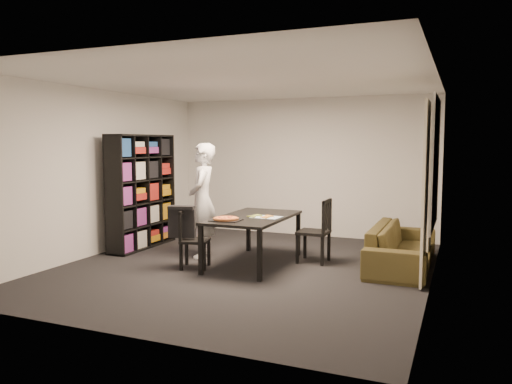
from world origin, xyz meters
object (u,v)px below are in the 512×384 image
at_px(dining_table, 253,220).
at_px(chair_right, 320,227).
at_px(baking_tray, 226,220).
at_px(chair_left, 189,235).
at_px(sofa, 402,246).
at_px(pepperoni_pizza, 226,219).
at_px(person, 202,200).
at_px(bookshelf, 142,191).

height_order(dining_table, chair_right, chair_right).
relative_size(dining_table, baking_tray, 4.25).
distance_m(chair_left, chair_right, 1.90).
distance_m(chair_left, sofa, 3.02).
distance_m(dining_table, chair_right, 0.98).
xyz_separation_m(chair_left, pepperoni_pizza, (0.56, 0.02, 0.27)).
xyz_separation_m(dining_table, chair_left, (-0.75, -0.53, -0.18)).
height_order(person, pepperoni_pizza, person).
relative_size(chair_right, pepperoni_pizza, 2.69).
distance_m(bookshelf, chair_left, 1.78).
xyz_separation_m(person, pepperoni_pizza, (0.73, -0.68, -0.15)).
relative_size(chair_left, sofa, 0.40).
height_order(bookshelf, baking_tray, bookshelf).
bearing_deg(bookshelf, dining_table, -10.03).
bearing_deg(pepperoni_pizza, chair_left, -177.83).
distance_m(pepperoni_pizza, sofa, 2.54).
distance_m(bookshelf, chair_right, 3.09).
xyz_separation_m(pepperoni_pizza, sofa, (2.20, 1.18, -0.44)).
bearing_deg(baking_tray, person, 137.36).
bearing_deg(chair_right, bookshelf, -88.19).
bearing_deg(pepperoni_pizza, dining_table, 69.63).
bearing_deg(pepperoni_pizza, sofa, 28.15).
relative_size(baking_tray, sofa, 0.20).
relative_size(bookshelf, chair_left, 2.32).
bearing_deg(person, bookshelf, -120.39).
bearing_deg(dining_table, sofa, 18.34).
bearing_deg(dining_table, chair_right, 28.67).
relative_size(bookshelf, person, 1.08).
relative_size(bookshelf, sofa, 0.93).
distance_m(dining_table, chair_left, 0.94).
height_order(chair_left, pepperoni_pizza, chair_left).
bearing_deg(pepperoni_pizza, baking_tray, 86.36).
distance_m(chair_left, pepperoni_pizza, 0.62).
relative_size(dining_table, chair_left, 2.07).
distance_m(person, sofa, 3.04).
height_order(person, baking_tray, person).
xyz_separation_m(bookshelf, chair_left, (1.45, -0.92, -0.48)).
bearing_deg(chair_left, chair_right, -74.81).
distance_m(chair_right, person, 1.84).
distance_m(bookshelf, sofa, 4.27).
height_order(chair_right, baking_tray, chair_right).
distance_m(bookshelf, person, 1.30).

